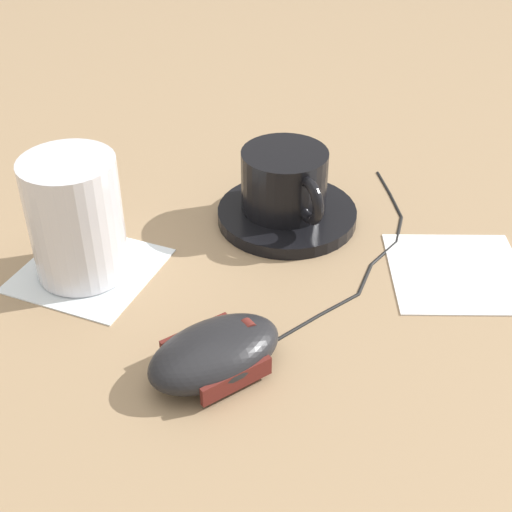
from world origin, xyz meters
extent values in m
plane|color=#9E7F5B|center=(0.00, 0.00, 0.00)|extent=(3.00, 3.00, 0.00)
cylinder|color=black|center=(0.05, 0.02, 0.01)|extent=(0.13, 0.13, 0.01)
cylinder|color=black|center=(0.05, 0.02, 0.04)|extent=(0.08, 0.08, 0.06)
torus|color=black|center=(0.03, -0.02, 0.04)|extent=(0.03, 0.04, 0.04)
ellipsoid|color=black|center=(-0.14, -0.05, 0.02)|extent=(0.12, 0.09, 0.03)
cylinder|color=#591E19|center=(-0.12, -0.06, 0.03)|extent=(0.01, 0.01, 0.01)
cube|color=#591E19|center=(-0.14, -0.03, 0.01)|extent=(0.06, 0.02, 0.02)
cube|color=#591E19|center=(-0.15, -0.08, 0.01)|extent=(0.06, 0.02, 0.02)
cylinder|color=black|center=(-0.07, -0.08, 0.00)|extent=(0.04, 0.01, 0.00)
cylinder|color=black|center=(-0.03, -0.09, 0.00)|extent=(0.04, 0.02, 0.00)
cylinder|color=black|center=(0.02, -0.09, 0.00)|extent=(0.04, 0.01, 0.00)
cylinder|color=black|center=(0.06, -0.08, 0.00)|extent=(0.04, 0.01, 0.00)
cylinder|color=black|center=(0.10, -0.08, 0.00)|extent=(0.04, 0.02, 0.00)
cylinder|color=black|center=(0.14, -0.05, 0.00)|extent=(0.03, 0.03, 0.00)
cylinder|color=black|center=(0.17, -0.02, 0.00)|extent=(0.03, 0.03, 0.00)
sphere|color=black|center=(-0.09, -0.07, 0.00)|extent=(0.00, 0.00, 0.00)
sphere|color=black|center=(-0.05, -0.08, 0.00)|extent=(0.00, 0.00, 0.00)
sphere|color=black|center=(-0.01, -0.09, 0.00)|extent=(0.00, 0.00, 0.00)
sphere|color=black|center=(0.04, -0.08, 0.00)|extent=(0.00, 0.00, 0.00)
sphere|color=black|center=(0.08, -0.08, 0.00)|extent=(0.00, 0.00, 0.00)
sphere|color=black|center=(0.12, -0.07, 0.00)|extent=(0.00, 0.00, 0.00)
sphere|color=black|center=(0.15, -0.04, 0.00)|extent=(0.00, 0.00, 0.00)
sphere|color=black|center=(0.19, -0.01, 0.00)|extent=(0.00, 0.00, 0.00)
cube|color=white|center=(-0.12, 0.11, 0.00)|extent=(0.13, 0.13, 0.00)
cylinder|color=silver|center=(-0.12, 0.11, 0.06)|extent=(0.08, 0.08, 0.11)
cube|color=white|center=(0.07, -0.15, 0.00)|extent=(0.16, 0.16, 0.00)
camera|label=1|loc=(-0.43, -0.30, 0.37)|focal=50.00mm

